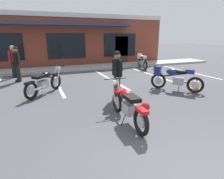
# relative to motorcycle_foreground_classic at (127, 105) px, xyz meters

# --- Properties ---
(ground_plane) EXTENTS (80.00, 80.00, 0.00)m
(ground_plane) POSITION_rel_motorcycle_foreground_classic_xyz_m (0.08, 1.15, -0.46)
(ground_plane) COLOR #47474C
(sidewalk_kerb) EXTENTS (22.00, 1.80, 0.14)m
(sidewalk_kerb) POSITION_rel_motorcycle_foreground_classic_xyz_m (0.08, 8.54, -0.39)
(sidewalk_kerb) COLOR #A8A59E
(sidewalk_kerb) RESTS_ON ground_plane
(brick_storefront_building) EXTENTS (15.36, 6.36, 3.67)m
(brick_storefront_building) POSITION_rel_motorcycle_foreground_classic_xyz_m (0.09, 12.50, 1.38)
(brick_storefront_building) COLOR brown
(brick_storefront_building) RESTS_ON ground_plane
(painted_stall_lines) EXTENTS (13.25, 4.80, 0.01)m
(painted_stall_lines) POSITION_rel_motorcycle_foreground_classic_xyz_m (0.08, 4.94, -0.46)
(painted_stall_lines) COLOR silver
(painted_stall_lines) RESTS_ON ground_plane
(motorcycle_foreground_classic) EXTENTS (0.66, 2.11, 0.98)m
(motorcycle_foreground_classic) POSITION_rel_motorcycle_foreground_classic_xyz_m (0.00, 0.00, 0.00)
(motorcycle_foreground_classic) COLOR black
(motorcycle_foreground_classic) RESTS_ON ground_plane
(motorcycle_red_sportbike) EXTENTS (1.58, 1.72, 0.98)m
(motorcycle_red_sportbike) POSITION_rel_motorcycle_foreground_classic_xyz_m (-1.82, 3.38, 0.00)
(motorcycle_red_sportbike) COLOR black
(motorcycle_red_sportbike) RESTS_ON ground_plane
(motorcycle_silver_naked) EXTENTS (1.54, 1.75, 0.98)m
(motorcycle_silver_naked) POSITION_rel_motorcycle_foreground_classic_xyz_m (3.04, 1.96, 0.07)
(motorcycle_silver_naked) COLOR black
(motorcycle_silver_naked) RESTS_ON ground_plane
(motorcycle_blue_standard) EXTENTS (0.85, 2.07, 0.98)m
(motorcycle_blue_standard) POSITION_rel_motorcycle_foreground_classic_xyz_m (4.63, 7.15, 0.07)
(motorcycle_blue_standard) COLOR black
(motorcycle_blue_standard) RESTS_ON ground_plane
(person_in_black_shirt) EXTENTS (0.32, 0.61, 1.68)m
(person_in_black_shirt) POSITION_rel_motorcycle_foreground_classic_xyz_m (-2.89, 5.97, 0.49)
(person_in_black_shirt) COLOR black
(person_in_black_shirt) RESTS_ON ground_plane
(person_in_shorts_foreground) EXTENTS (0.45, 0.53, 1.68)m
(person_in_shorts_foreground) POSITION_rel_motorcycle_foreground_classic_xyz_m (-3.13, 7.13, 0.49)
(person_in_shorts_foreground) COLOR black
(person_in_shorts_foreground) RESTS_ON ground_plane
(person_by_back_row) EXTENTS (0.28, 0.60, 1.68)m
(person_by_back_row) POSITION_rel_motorcycle_foreground_classic_xyz_m (0.48, 1.77, 0.49)
(person_by_back_row) COLOR black
(person_by_back_row) RESTS_ON ground_plane
(helmet_on_pavement) EXTENTS (0.26, 0.26, 0.26)m
(helmet_on_pavement) POSITION_rel_motorcycle_foreground_classic_xyz_m (0.82, 0.44, -0.33)
(helmet_on_pavement) COLOR #B71414
(helmet_on_pavement) RESTS_ON ground_plane
(traffic_cone) EXTENTS (0.34, 0.34, 0.53)m
(traffic_cone) POSITION_rel_motorcycle_foreground_classic_xyz_m (4.05, 1.72, -0.20)
(traffic_cone) COLOR orange
(traffic_cone) RESTS_ON ground_plane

